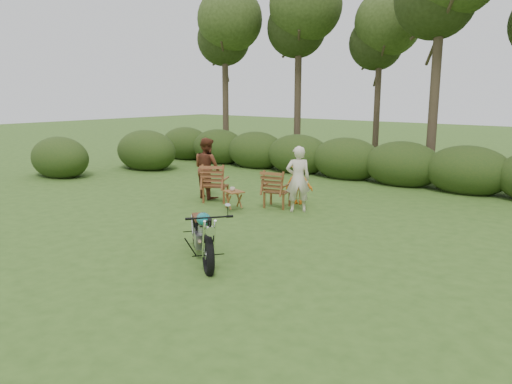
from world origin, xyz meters
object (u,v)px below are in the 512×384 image
Objects in this scene: lawn_chair_right at (277,207)px; lawn_chair_left at (216,202)px; child at (299,204)px; adult_b at (208,198)px; cup at (233,189)px; motorcycle at (203,258)px; adult_a at (297,212)px; side_table at (234,201)px.

lawn_chair_left reaches higher than lawn_chair_right.
child is (0.22, 0.67, 0.00)m from lawn_chair_right.
lawn_chair_left is 0.61× the size of adult_b.
motorcycle is at bearing -57.07° from cup.
adult_b is 2.60m from child.
adult_b reaches higher than lawn_chair_left.
cup reaches higher than lawn_chair_right.
cup reaches higher than child.
lawn_chair_right is at bearing 145.72° from motorcycle.
lawn_chair_right is 0.71m from child.
motorcycle reaches higher than child.
lawn_chair_left is 0.63× the size of adult_a.
adult_b is at bearing 156.65° from side_table.
adult_b is (-2.20, -0.31, 0.00)m from lawn_chair_right.
motorcycle is 16.44× the size of cup.
lawn_chair_right is 0.93× the size of lawn_chair_left.
motorcycle is at bearing 59.00° from adult_a.
adult_a reaches higher than child.
cup is 1.80m from adult_b.
lawn_chair_right is 1.92× the size of side_table.
lawn_chair_left is 2.06× the size of side_table.
child is (2.41, 0.98, 0.00)m from adult_b.
child is at bearing 63.14° from cup.
motorcycle is 3.67m from cup.
cup is (1.05, -0.49, 0.55)m from lawn_chair_left.
lawn_chair_right is (-1.34, 4.05, 0.00)m from motorcycle.
cup is 0.08× the size of adult_a.
adult_b is at bearing -6.39° from lawn_chair_right.
side_table is (-1.95, 3.06, 0.25)m from motorcycle.
adult_a is 0.97× the size of adult_b.
lawn_chair_right is at bearing -162.67° from adult_b.
cup is at bearing 125.27° from lawn_chair_left.
adult_b is at bearing -51.68° from lawn_chair_left.
motorcycle reaches higher than side_table.
side_table is 0.31× the size of adult_a.
adult_a is (1.29, 0.92, -0.25)m from side_table.
cup is 1.71m from adult_a.
side_table is at bearing 126.44° from lawn_chair_left.
child is at bearing -177.58° from lawn_chair_left.
lawn_chair_right is 0.59× the size of adult_a.
side_table is 0.30× the size of adult_b.
adult_b reaches higher than side_table.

